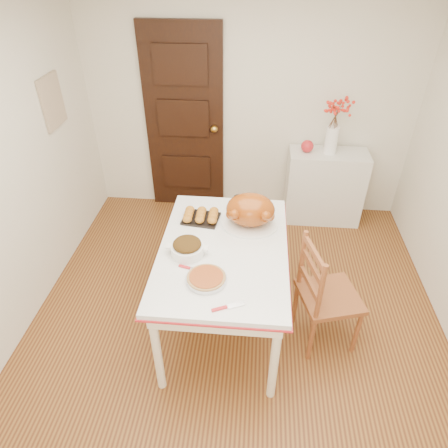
# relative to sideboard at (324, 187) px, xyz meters

# --- Properties ---
(floor) EXTENTS (3.50, 4.00, 0.00)m
(floor) POSITION_rel_sideboard_xyz_m (-0.88, -1.78, -0.42)
(floor) COLOR #4E2512
(floor) RESTS_ON ground
(wall_back) EXTENTS (3.50, 0.00, 2.50)m
(wall_back) POSITION_rel_sideboard_xyz_m (-0.88, 0.22, 0.83)
(wall_back) COLOR beige
(wall_back) RESTS_ON ground
(door_back) EXTENTS (0.85, 0.06, 2.06)m
(door_back) POSITION_rel_sideboard_xyz_m (-1.58, 0.19, 0.61)
(door_back) COLOR black
(door_back) RESTS_ON ground
(photo_board) EXTENTS (0.03, 0.35, 0.45)m
(photo_board) POSITION_rel_sideboard_xyz_m (-2.61, -0.58, 1.08)
(photo_board) COLOR #C5B18A
(photo_board) RESTS_ON ground
(sideboard) EXTENTS (0.83, 0.37, 0.83)m
(sideboard) POSITION_rel_sideboard_xyz_m (0.00, 0.00, 0.00)
(sideboard) COLOR silver
(sideboard) RESTS_ON floor
(kitchen_table) EXTENTS (0.96, 1.40, 0.84)m
(kitchen_table) POSITION_rel_sideboard_xyz_m (-0.98, -1.68, 0.00)
(kitchen_table) COLOR white
(kitchen_table) RESTS_ON floor
(chair_oak) EXTENTS (0.53, 0.53, 0.97)m
(chair_oak) POSITION_rel_sideboard_xyz_m (-0.16, -1.73, 0.07)
(chair_oak) COLOR brown
(chair_oak) RESTS_ON floor
(berry_vase) EXTENTS (0.31, 0.31, 0.59)m
(berry_vase) POSITION_rel_sideboard_xyz_m (-0.01, 0.00, 0.71)
(berry_vase) COLOR white
(berry_vase) RESTS_ON sideboard
(apple) EXTENTS (0.13, 0.13, 0.13)m
(apple) POSITION_rel_sideboard_xyz_m (-0.25, 0.00, 0.48)
(apple) COLOR red
(apple) RESTS_ON sideboard
(turkey_platter) EXTENTS (0.53, 0.48, 0.28)m
(turkey_platter) POSITION_rel_sideboard_xyz_m (-0.80, -1.39, 0.56)
(turkey_platter) COLOR #863A0B
(turkey_platter) RESTS_ON kitchen_table
(pumpkin_pie) EXTENTS (0.31, 0.31, 0.06)m
(pumpkin_pie) POSITION_rel_sideboard_xyz_m (-1.06, -2.03, 0.45)
(pumpkin_pie) COLOR #8E3C16
(pumpkin_pie) RESTS_ON kitchen_table
(stuffing_dish) EXTENTS (0.35, 0.30, 0.12)m
(stuffing_dish) POSITION_rel_sideboard_xyz_m (-1.23, -1.77, 0.48)
(stuffing_dish) COLOR #4A2D0C
(stuffing_dish) RESTS_ON kitchen_table
(rolls_tray) EXTENTS (0.31, 0.26, 0.08)m
(rolls_tray) POSITION_rel_sideboard_xyz_m (-1.19, -1.34, 0.46)
(rolls_tray) COLOR #BD7522
(rolls_tray) RESTS_ON kitchen_table
(pie_server) EXTENTS (0.22, 0.14, 0.01)m
(pie_server) POSITION_rel_sideboard_xyz_m (-0.90, -2.25, 0.43)
(pie_server) COLOR silver
(pie_server) RESTS_ON kitchen_table
(carving_knife) EXTENTS (0.24, 0.12, 0.01)m
(carving_knife) POSITION_rel_sideboard_xyz_m (-1.15, -1.93, 0.43)
(carving_knife) COLOR silver
(carving_knife) RESTS_ON kitchen_table
(drinking_glass) EXTENTS (0.07, 0.07, 0.11)m
(drinking_glass) POSITION_rel_sideboard_xyz_m (-0.91, -1.14, 0.48)
(drinking_glass) COLOR white
(drinking_glass) RESTS_ON kitchen_table
(shaker_pair) EXTENTS (0.09, 0.05, 0.09)m
(shaker_pair) POSITION_rel_sideboard_xyz_m (-0.69, -1.15, 0.46)
(shaker_pair) COLOR white
(shaker_pair) RESTS_ON kitchen_table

